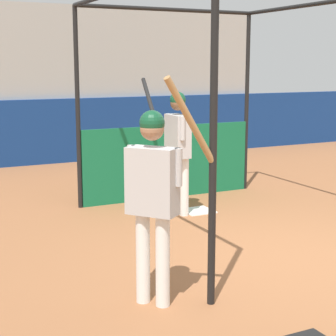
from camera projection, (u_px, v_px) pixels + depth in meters
The scene contains 7 objects.
ground_plane at pixel (296, 257), 6.46m from camera, with size 60.00×60.00×0.00m, color #935B38.
outfield_wall at pixel (89, 130), 12.84m from camera, with size 24.00×0.12×1.43m.
bleacher_section at pixel (63, 81), 14.47m from camera, with size 8.70×4.00×3.51m.
batting_cage at pixel (194, 120), 8.37m from camera, with size 3.12×4.04×3.07m.
home_plate at pixel (198, 211), 8.48m from camera, with size 0.44×0.44×0.02m.
player_batter at pixel (177, 141), 8.13m from camera, with size 0.56×0.97×1.99m.
player_waiting at pixel (154, 189), 5.01m from camera, with size 0.73×0.65×2.10m.
Camera 1 is at (-4.05, -4.87, 2.19)m, focal length 60.00 mm.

